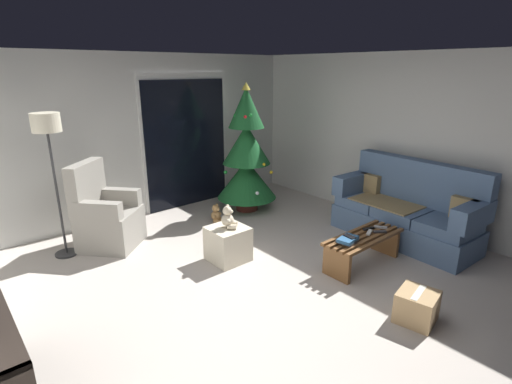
{
  "coord_description": "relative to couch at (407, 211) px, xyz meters",
  "views": [
    {
      "loc": [
        -2.5,
        -2.7,
        2.27
      ],
      "look_at": [
        0.4,
        0.7,
        0.85
      ],
      "focal_mm": 27.43,
      "sensor_mm": 36.0,
      "label": 1
    }
  ],
  "objects": [
    {
      "name": "remote_graphite",
      "position": [
        -0.88,
        -0.15,
        -0.0
      ],
      "size": [
        0.15,
        0.13,
        0.02
      ],
      "primitive_type": "cube",
      "rotation": [
        0.0,
        0.0,
        0.93
      ],
      "color": "#333338",
      "rests_on": "coffee_table"
    },
    {
      "name": "remote_white",
      "position": [
        -0.99,
        -0.07,
        -0.0
      ],
      "size": [
        0.16,
        0.1,
        0.02
      ],
      "primitive_type": "cube",
      "rotation": [
        0.0,
        0.0,
        1.95
      ],
      "color": "silver",
      "rests_on": "coffee_table"
    },
    {
      "name": "cell_phone",
      "position": [
        -1.38,
        -0.07,
        0.06
      ],
      "size": [
        0.09,
        0.15,
        0.01
      ],
      "primitive_type": "cube",
      "rotation": [
        0.0,
        0.0,
        -0.12
      ],
      "color": "black",
      "rests_on": "book_stack"
    },
    {
      "name": "cardboard_box_taped_mid_floor",
      "position": [
        -1.63,
        -1.05,
        -0.25
      ],
      "size": [
        0.41,
        0.4,
        0.3
      ],
      "color": "tan",
      "rests_on": "ground"
    },
    {
      "name": "patio_door_glass",
      "position": [
        -1.5,
        3.2,
        0.65
      ],
      "size": [
        1.5,
        0.02,
        2.1
      ],
      "primitive_type": "cube",
      "color": "black",
      "rests_on": "ground"
    },
    {
      "name": "book_stack",
      "position": [
        -1.4,
        -0.06,
        0.02
      ],
      "size": [
        0.28,
        0.23,
        0.07
      ],
      "color": "#4C4C51",
      "rests_on": "coffee_table"
    },
    {
      "name": "ottoman",
      "position": [
        -2.24,
        1.08,
        -0.19
      ],
      "size": [
        0.44,
        0.44,
        0.43
      ],
      "primitive_type": "cube",
      "color": "beige",
      "rests_on": "ground"
    },
    {
      "name": "teddy_bear_cream",
      "position": [
        -2.23,
        1.07,
        0.15
      ],
      "size": [
        0.21,
        0.21,
        0.29
      ],
      "color": "beige",
      "rests_on": "ottoman"
    },
    {
      "name": "teddy_bear_honey_by_tree",
      "position": [
        -1.63,
        2.21,
        -0.28
      ],
      "size": [
        0.21,
        0.21,
        0.29
      ],
      "color": "tan",
      "rests_on": "ground"
    },
    {
      "name": "christmas_tree",
      "position": [
        -0.92,
        2.33,
        0.51
      ],
      "size": [
        0.97,
        0.97,
        2.07
      ],
      "color": "#4C1E19",
      "rests_on": "ground"
    },
    {
      "name": "armchair",
      "position": [
        -3.21,
        2.46,
        0.0
      ],
      "size": [
        0.97,
        0.97,
        1.13
      ],
      "color": "gray",
      "rests_on": "ground"
    },
    {
      "name": "coffee_table",
      "position": [
        -1.1,
        -0.07,
        -0.14
      ],
      "size": [
        1.1,
        0.4,
        0.38
      ],
      "color": "brown",
      "rests_on": "ground"
    },
    {
      "name": "remote_silver",
      "position": [
        -0.75,
        -0.07,
        -0.0
      ],
      "size": [
        0.12,
        0.16,
        0.02
      ],
      "primitive_type": "cube",
      "rotation": [
        0.0,
        0.0,
        0.54
      ],
      "color": "#ADADB2",
      "rests_on": "coffee_table"
    },
    {
      "name": "couch",
      "position": [
        0.0,
        0.0,
        0.0
      ],
      "size": [
        0.87,
        1.97,
        1.08
      ],
      "color": "slate",
      "rests_on": "ground"
    },
    {
      "name": "wall_back",
      "position": [
        -2.32,
        3.29,
        0.85
      ],
      "size": [
        5.72,
        0.12,
        2.5
      ],
      "primitive_type": "cube",
      "color": "beige",
      "rests_on": "ground"
    },
    {
      "name": "remote_black",
      "position": [
        -0.9,
        -0.0,
        -0.0
      ],
      "size": [
        0.16,
        0.09,
        0.02
      ],
      "primitive_type": "cube",
      "rotation": [
        0.0,
        0.0,
        1.27
      ],
      "color": "black",
      "rests_on": "coffee_table"
    },
    {
      "name": "floor_lamp",
      "position": [
        -3.72,
        2.54,
        1.11
      ],
      "size": [
        0.32,
        0.32,
        1.78
      ],
      "color": "#2D2D30",
      "rests_on": "ground"
    },
    {
      "name": "ground_plane",
      "position": [
        -2.32,
        0.23,
        -0.4
      ],
      "size": [
        7.0,
        7.0,
        0.0
      ],
      "primitive_type": "plane",
      "color": "#BCB2A8"
    },
    {
      "name": "patio_door_frame",
      "position": [
        -1.5,
        3.22,
        0.7
      ],
      "size": [
        1.6,
        0.02,
        2.2
      ],
      "primitive_type": "cube",
      "color": "silver",
      "rests_on": "ground"
    },
    {
      "name": "wall_right",
      "position": [
        0.54,
        0.23,
        0.85
      ],
      "size": [
        0.12,
        6.0,
        2.5
      ],
      "primitive_type": "cube",
      "color": "beige",
      "rests_on": "ground"
    }
  ]
}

